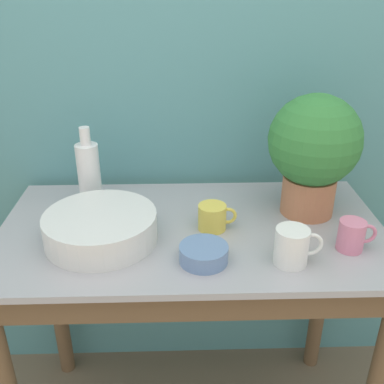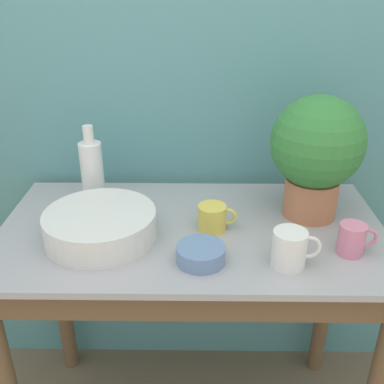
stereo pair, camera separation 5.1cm
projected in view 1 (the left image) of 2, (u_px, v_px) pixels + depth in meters
name	position (u px, v px, depth m)	size (l,w,h in m)	color
wall_back	(189.00, 87.00, 1.54)	(6.00, 0.05, 2.40)	teal
counter_table	(192.00, 283.00, 1.43)	(1.17, 0.63, 0.86)	brown
potted_plant	(314.00, 148.00, 1.36)	(0.28, 0.28, 0.38)	#B7704C
bowl_wash_large	(101.00, 227.00, 1.28)	(0.32, 0.32, 0.08)	silver
bottle_tall	(89.00, 172.00, 1.46)	(0.07, 0.07, 0.26)	white
mug_yellow	(213.00, 217.00, 1.34)	(0.12, 0.08, 0.08)	#E5CC4C
mug_white	(292.00, 246.00, 1.18)	(0.13, 0.09, 0.10)	white
mug_pink	(352.00, 235.00, 1.24)	(0.11, 0.07, 0.09)	pink
bowl_small_blue	(204.00, 254.00, 1.19)	(0.13, 0.13, 0.05)	#6684B2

